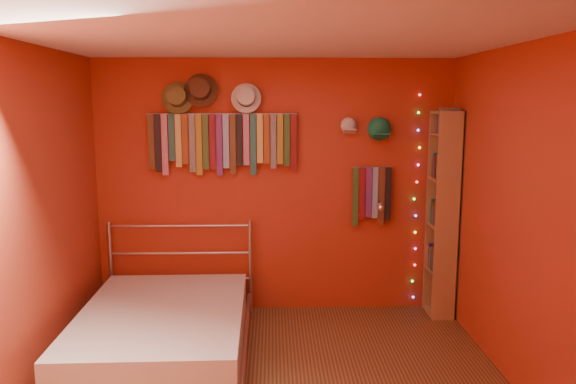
{
  "coord_description": "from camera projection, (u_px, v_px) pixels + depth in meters",
  "views": [
    {
      "loc": [
        -0.02,
        -3.74,
        2.09
      ],
      "look_at": [
        0.1,
        0.9,
        1.34
      ],
      "focal_mm": 35.0,
      "sensor_mm": 36.0,
      "label": 1
    }
  ],
  "objects": [
    {
      "name": "cap_green",
      "position": [
        379.0,
        129.0,
        5.43
      ],
      "size": [
        0.2,
        0.25,
        0.2
      ],
      "color": "#1B7A4E",
      "rests_on": "back_wall"
    },
    {
      "name": "back_wall",
      "position": [
        275.0,
        187.0,
        5.55
      ],
      "size": [
        3.5,
        0.02,
        2.5
      ],
      "primitive_type": "cube",
      "color": "#A1281A",
      "rests_on": "ground"
    },
    {
      "name": "tie_rack",
      "position": [
        222.0,
        140.0,
        5.4
      ],
      "size": [
        1.45,
        0.03,
        0.6
      ],
      "color": "#B0B0B5",
      "rests_on": "back_wall"
    },
    {
      "name": "left_wall",
      "position": [
        17.0,
        227.0,
        3.77
      ],
      "size": [
        0.02,
        3.5,
        2.5
      ],
      "primitive_type": "cube",
      "color": "#A1281A",
      "rests_on": "ground"
    },
    {
      "name": "fedora_white",
      "position": [
        246.0,
        97.0,
        5.31
      ],
      "size": [
        0.29,
        0.16,
        0.28
      ],
      "rotation": [
        1.36,
        0.0,
        0.0
      ],
      "color": "silver",
      "rests_on": "back_wall"
    },
    {
      "name": "bed",
      "position": [
        163.0,
        331.0,
        4.62
      ],
      "size": [
        1.44,
        1.95,
        0.93
      ],
      "rotation": [
        0.0,
        0.0,
        0.02
      ],
      "color": "#B0B0B5",
      "rests_on": "ground"
    },
    {
      "name": "ceiling",
      "position": [
        276.0,
        37.0,
        3.62
      ],
      "size": [
        3.5,
        3.5,
        0.02
      ],
      "primitive_type": "cube",
      "color": "white",
      "rests_on": "back_wall"
    },
    {
      "name": "bookshelf",
      "position": [
        447.0,
        214.0,
        5.41
      ],
      "size": [
        0.25,
        0.34,
        2.0
      ],
      "color": "#A5754A",
      "rests_on": "ground"
    },
    {
      "name": "fedora_brown",
      "position": [
        201.0,
        89.0,
        5.28
      ],
      "size": [
        0.32,
        0.18,
        0.32
      ],
      "rotation": [
        1.36,
        0.0,
        0.0
      ],
      "color": "#4B2C1A",
      "rests_on": "back_wall"
    },
    {
      "name": "cap_white",
      "position": [
        348.0,
        126.0,
        5.42
      ],
      "size": [
        0.17,
        0.21,
        0.17
      ],
      "color": "silver",
      "rests_on": "back_wall"
    },
    {
      "name": "small_tie_rack",
      "position": [
        372.0,
        193.0,
        5.52
      ],
      "size": [
        0.4,
        0.03,
        0.59
      ],
      "color": "#B0B0B5",
      "rests_on": "back_wall"
    },
    {
      "name": "right_wall",
      "position": [
        530.0,
        224.0,
        3.87
      ],
      "size": [
        0.02,
        3.5,
        2.5
      ],
      "primitive_type": "cube",
      "color": "#A1281A",
      "rests_on": "ground"
    },
    {
      "name": "reading_lamp",
      "position": [
        380.0,
        207.0,
        5.37
      ],
      "size": [
        0.07,
        0.3,
        0.09
      ],
      "color": "#B0B0B5",
      "rests_on": "back_wall"
    },
    {
      "name": "fairy_lights",
      "position": [
        416.0,
        199.0,
        5.57
      ],
      "size": [
        0.06,
        0.02,
        2.06
      ],
      "color": "#FF3333",
      "rests_on": "back_wall"
    },
    {
      "name": "fedora_olive",
      "position": [
        177.0,
        97.0,
        5.29
      ],
      "size": [
        0.31,
        0.17,
        0.3
      ],
      "rotation": [
        1.36,
        0.0,
        0.0
      ],
      "color": "brown",
      "rests_on": "back_wall"
    }
  ]
}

